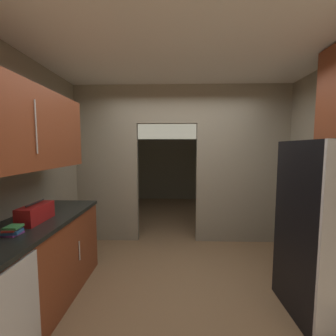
% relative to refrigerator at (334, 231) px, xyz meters
% --- Properties ---
extents(ground, '(20.00, 20.00, 0.00)m').
position_rel_refrigerator_xyz_m(ground, '(-1.39, 0.22, -0.85)').
color(ground, brown).
extents(kitchen_overhead_slab, '(4.04, 7.04, 0.06)m').
position_rel_refrigerator_xyz_m(kitchen_overhead_slab, '(-1.39, 0.67, 1.87)').
color(kitchen_overhead_slab, silver).
extents(kitchen_partition, '(3.64, 0.12, 2.70)m').
position_rel_refrigerator_xyz_m(kitchen_partition, '(-1.32, 1.73, 0.58)').
color(kitchen_partition, gray).
rests_on(kitchen_partition, ground).
extents(adjoining_room_shell, '(3.64, 3.26, 2.70)m').
position_rel_refrigerator_xyz_m(adjoining_room_shell, '(-1.39, 3.92, 0.49)').
color(adjoining_room_shell, gray).
rests_on(adjoining_room_shell, ground).
extents(refrigerator, '(0.75, 0.79, 1.71)m').
position_rel_refrigerator_xyz_m(refrigerator, '(0.00, 0.00, 0.00)').
color(refrigerator, black).
rests_on(refrigerator, ground).
extents(lower_cabinet_run, '(0.64, 2.06, 0.92)m').
position_rel_refrigerator_xyz_m(lower_cabinet_run, '(-2.89, -0.17, -0.39)').
color(lower_cabinet_run, brown).
rests_on(lower_cabinet_run, ground).
extents(dishwasher, '(0.02, 0.56, 0.86)m').
position_rel_refrigerator_xyz_m(dishwasher, '(-2.58, -0.74, -0.42)').
color(dishwasher, '#B7BABC').
rests_on(dishwasher, ground).
extents(upper_cabinet_counterside, '(0.36, 1.85, 0.77)m').
position_rel_refrigerator_xyz_m(upper_cabinet_counterside, '(-2.89, -0.17, 0.96)').
color(upper_cabinet_counterside, brown).
extents(boombox, '(0.17, 0.39, 0.20)m').
position_rel_refrigerator_xyz_m(boombox, '(-2.86, -0.01, 0.15)').
color(boombox, maroon).
rests_on(boombox, lower_cabinet_run).
extents(book_stack, '(0.14, 0.14, 0.08)m').
position_rel_refrigerator_xyz_m(book_stack, '(-2.85, -0.33, 0.10)').
color(book_stack, '#8C3893').
rests_on(book_stack, lower_cabinet_run).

